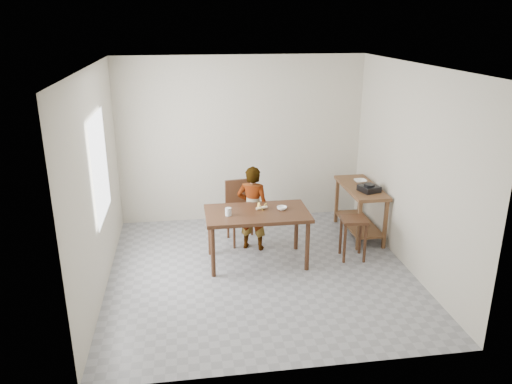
{
  "coord_description": "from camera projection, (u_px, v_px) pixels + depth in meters",
  "views": [
    {
      "loc": [
        -0.94,
        -5.91,
        3.22
      ],
      "look_at": [
        0.0,
        0.4,
        1.0
      ],
      "focal_mm": 35.0,
      "sensor_mm": 36.0,
      "label": 1
    }
  ],
  "objects": [
    {
      "name": "serving_bowl",
      "position": [
        360.0,
        181.0,
        7.77
      ],
      "size": [
        0.2,
        0.2,
        0.05
      ],
      "primitive_type": "imported",
      "rotation": [
        0.0,
        0.0,
        0.04
      ],
      "color": "white",
      "rests_on": "prep_counter"
    },
    {
      "name": "child",
      "position": [
        253.0,
        208.0,
        7.2
      ],
      "size": [
        0.54,
        0.45,
        1.26
      ],
      "primitive_type": "imported",
      "rotation": [
        0.0,
        0.0,
        2.76
      ],
      "color": "silver",
      "rests_on": "floor"
    },
    {
      "name": "dining_table",
      "position": [
        257.0,
        237.0,
        6.87
      ],
      "size": [
        1.4,
        0.8,
        0.75
      ],
      "primitive_type": null,
      "color": "#3F2414",
      "rests_on": "floor"
    },
    {
      "name": "prep_counter",
      "position": [
        360.0,
        211.0,
        7.75
      ],
      "size": [
        0.5,
        1.2,
        0.8
      ],
      "primitive_type": null,
      "color": "brown",
      "rests_on": "floor"
    },
    {
      "name": "wall_front",
      "position": [
        296.0,
        244.0,
        4.38
      ],
      "size": [
        4.0,
        0.04,
        2.7
      ],
      "primitive_type": "cube",
      "color": "beige",
      "rests_on": "ground"
    },
    {
      "name": "wall_left",
      "position": [
        95.0,
        183.0,
        5.99
      ],
      "size": [
        0.04,
        4.0,
        2.7
      ],
      "primitive_type": "cube",
      "color": "beige",
      "rests_on": "ground"
    },
    {
      "name": "stool",
      "position": [
        353.0,
        238.0,
        7.01
      ],
      "size": [
        0.38,
        0.38,
        0.61
      ],
      "primitive_type": null,
      "rotation": [
        0.0,
        0.0,
        -0.11
      ],
      "color": "#3F2414",
      "rests_on": "floor"
    },
    {
      "name": "floor",
      "position": [
        260.0,
        273.0,
        6.72
      ],
      "size": [
        4.0,
        4.0,
        0.04
      ],
      "primitive_type": "cube",
      "color": "gray",
      "rests_on": "ground"
    },
    {
      "name": "wall_right",
      "position": [
        412.0,
        169.0,
        6.55
      ],
      "size": [
        0.04,
        4.0,
        2.7
      ],
      "primitive_type": "cube",
      "color": "beige",
      "rests_on": "ground"
    },
    {
      "name": "gas_burner",
      "position": [
        369.0,
        189.0,
        7.38
      ],
      "size": [
        0.33,
        0.33,
        0.09
      ],
      "primitive_type": "cube",
      "rotation": [
        0.0,
        0.0,
        0.32
      ],
      "color": "black",
      "rests_on": "prep_counter"
    },
    {
      "name": "wall_back",
      "position": [
        241.0,
        140.0,
        8.15
      ],
      "size": [
        4.0,
        0.04,
        2.7
      ],
      "primitive_type": "cube",
      "color": "beige",
      "rests_on": "ground"
    },
    {
      "name": "glass_tumbler",
      "position": [
        228.0,
        212.0,
        6.61
      ],
      "size": [
        0.09,
        0.09,
        0.1
      ],
      "primitive_type": "cylinder",
      "rotation": [
        0.0,
        0.0,
        -0.07
      ],
      "color": "silver",
      "rests_on": "dining_table"
    },
    {
      "name": "banana",
      "position": [
        262.0,
        207.0,
        6.82
      ],
      "size": [
        0.19,
        0.15,
        0.06
      ],
      "primitive_type": null,
      "rotation": [
        0.0,
        0.0,
        0.16
      ],
      "color": "gold",
      "rests_on": "dining_table"
    },
    {
      "name": "dining_chair",
      "position": [
        243.0,
        213.0,
        7.48
      ],
      "size": [
        0.51,
        0.51,
        0.93
      ],
      "primitive_type": null,
      "rotation": [
        0.0,
        0.0,
        0.14
      ],
      "color": "#3F2414",
      "rests_on": "floor"
    },
    {
      "name": "window_pane",
      "position": [
        100.0,
        167.0,
        6.13
      ],
      "size": [
        0.02,
        1.1,
        1.3
      ],
      "primitive_type": "cube",
      "color": "white",
      "rests_on": "wall_left"
    },
    {
      "name": "small_bowl",
      "position": [
        282.0,
        208.0,
        6.81
      ],
      "size": [
        0.15,
        0.15,
        0.04
      ],
      "primitive_type": "imported",
      "rotation": [
        0.0,
        0.0,
        0.06
      ],
      "color": "white",
      "rests_on": "dining_table"
    },
    {
      "name": "ceiling",
      "position": [
        261.0,
        64.0,
        5.82
      ],
      "size": [
        4.0,
        4.0,
        0.04
      ],
      "primitive_type": "cube",
      "color": "white",
      "rests_on": "wall_back"
    }
  ]
}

